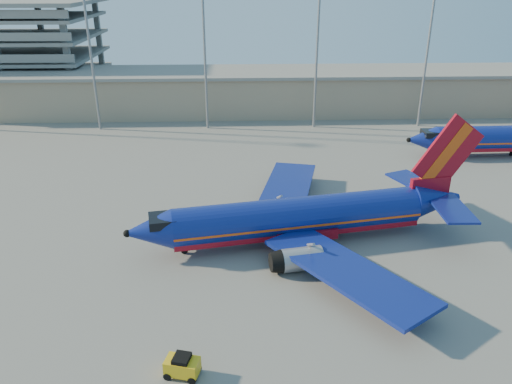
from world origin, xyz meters
TOP-DOWN VIEW (x-y plane):
  - ground at (0.00, 0.00)m, footprint 220.00×220.00m
  - terminal_building at (10.00, 58.00)m, footprint 122.00×16.00m
  - light_mast_row at (5.00, 46.00)m, footprint 101.60×1.60m
  - aircraft_main at (7.73, 2.23)m, footprint 38.32×36.54m
  - baggage_tug at (-3.60, -17.36)m, footprint 2.71×2.02m

SIDE VIEW (x-z plane):
  - ground at x=0.00m, z-range 0.00..0.00m
  - baggage_tug at x=-3.60m, z-range 0.04..1.77m
  - aircraft_main at x=7.73m, z-range -3.74..9.33m
  - terminal_building at x=10.00m, z-range 0.07..8.57m
  - light_mast_row at x=5.00m, z-range 3.23..31.88m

